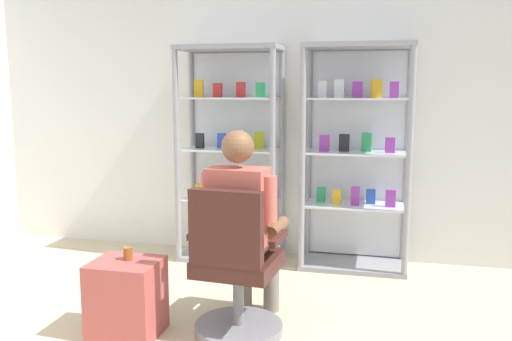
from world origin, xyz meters
TOP-DOWN VIEW (x-y plane):
  - back_wall at (0.00, 3.00)m, footprint 6.00×0.10m
  - display_cabinet_left at (-0.55, 2.76)m, footprint 0.90×0.45m
  - display_cabinet_right at (0.55, 2.76)m, footprint 0.90×0.45m
  - office_chair at (-0.09, 1.19)m, footprint 0.58×0.56m
  - seated_shopkeeper at (-0.08, 1.36)m, footprint 0.51×0.59m
  - storage_crate at (-0.76, 1.07)m, footprint 0.42×0.36m
  - tea_glass at (-0.76, 1.10)m, footprint 0.06×0.06m

SIDE VIEW (x-z plane):
  - storage_crate at x=-0.76m, z-range 0.00..0.48m
  - office_chair at x=-0.09m, z-range -0.09..0.87m
  - tea_glass at x=-0.76m, z-range 0.48..0.56m
  - seated_shopkeeper at x=-0.08m, z-range 0.07..1.36m
  - display_cabinet_left at x=-0.55m, z-range 0.01..1.91m
  - display_cabinet_right at x=0.55m, z-range 0.01..1.91m
  - back_wall at x=0.00m, z-range 0.00..2.70m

